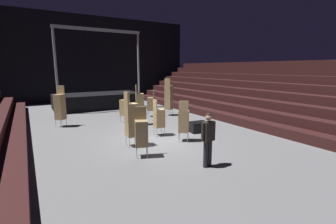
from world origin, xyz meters
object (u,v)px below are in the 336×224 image
(chair_stack_mid_right, at_px, (140,105))
(chair_stack_rear_right, at_px, (159,118))
(man_with_tie, at_px, (208,137))
(chair_stack_rear_left, at_px, (151,104))
(chair_stack_rear_centre, at_px, (125,107))
(chair_stack_front_right, at_px, (141,132))
(chair_stack_front_left, at_px, (169,97))
(chair_stack_aisle_left, at_px, (60,106))
(stage_riser, at_px, (98,100))
(chair_stack_mid_left, at_px, (131,119))
(equipment_road_case, at_px, (198,127))
(chair_stack_mid_centre, at_px, (184,121))

(chair_stack_mid_right, xyz_separation_m, chair_stack_rear_right, (-0.11, -2.42, -0.25))
(man_with_tie, relative_size, chair_stack_mid_right, 0.80)
(man_with_tie, distance_m, chair_stack_rear_left, 8.43)
(chair_stack_mid_right, xyz_separation_m, chair_stack_rear_left, (1.58, 1.73, -0.25))
(chair_stack_rear_centre, bearing_deg, chair_stack_front_right, -136.73)
(man_with_tie, xyz_separation_m, chair_stack_front_left, (3.30, 7.94, 0.23))
(chair_stack_aisle_left, bearing_deg, stage_riser, -78.88)
(chair_stack_front_left, height_order, chair_stack_mid_right, chair_stack_front_left)
(chair_stack_front_left, height_order, chair_stack_front_right, chair_stack_front_left)
(chair_stack_aisle_left, bearing_deg, chair_stack_rear_left, -136.84)
(stage_riser, relative_size, chair_stack_rear_right, 3.79)
(chair_stack_rear_right, bearing_deg, man_with_tie, -0.76)
(chair_stack_front_right, xyz_separation_m, chair_stack_mid_right, (1.97, 4.54, 0.21))
(man_with_tie, bearing_deg, stage_riser, -96.39)
(chair_stack_mid_left, xyz_separation_m, chair_stack_mid_right, (1.81, 3.22, 0.00))
(equipment_road_case, bearing_deg, chair_stack_rear_left, 93.64)
(chair_stack_mid_centre, bearing_deg, stage_riser, 132.73)
(chair_stack_front_right, bearing_deg, stage_riser, -76.47)
(chair_stack_rear_centre, bearing_deg, equipment_road_case, -90.57)
(chair_stack_front_left, distance_m, chair_stack_aisle_left, 6.65)
(chair_stack_front_right, distance_m, chair_stack_mid_centre, 2.48)
(chair_stack_mid_right, distance_m, chair_stack_aisle_left, 4.26)
(chair_stack_rear_left, height_order, chair_stack_rear_right, same)
(chair_stack_rear_right, height_order, chair_stack_rear_centre, chair_stack_rear_centre)
(chair_stack_front_right, height_order, chair_stack_mid_right, chair_stack_mid_right)
(man_with_tie, relative_size, chair_stack_rear_left, 1.04)
(man_with_tie, xyz_separation_m, chair_stack_mid_right, (0.52, 6.43, 0.10))
(chair_stack_mid_left, distance_m, chair_stack_mid_right, 3.69)
(stage_riser, relative_size, equipment_road_case, 7.21)
(chair_stack_front_left, xyz_separation_m, chair_stack_rear_centre, (-3.27, -0.49, -0.34))
(chair_stack_rear_left, bearing_deg, chair_stack_mid_left, -177.89)
(chair_stack_aisle_left, bearing_deg, chair_stack_rear_right, 175.46)
(chair_stack_mid_centre, relative_size, chair_stack_rear_left, 1.05)
(man_with_tie, relative_size, chair_stack_rear_right, 1.04)
(stage_riser, bearing_deg, equipment_road_case, -76.50)
(chair_stack_front_right, bearing_deg, chair_stack_rear_right, -110.48)
(chair_stack_rear_centre, xyz_separation_m, chair_stack_aisle_left, (-3.38, 0.78, 0.21))
(chair_stack_rear_left, bearing_deg, equipment_road_case, -139.91)
(chair_stack_mid_right, bearing_deg, chair_stack_front_left, 138.05)
(chair_stack_mid_centre, distance_m, chair_stack_rear_centre, 4.84)
(chair_stack_aisle_left, bearing_deg, chair_stack_mid_centre, 171.28)
(chair_stack_front_right, relative_size, chair_stack_aisle_left, 0.81)
(chair_stack_mid_left, xyz_separation_m, chair_stack_aisle_left, (-2.05, 5.02, 0.00))
(man_with_tie, relative_size, chair_stack_mid_left, 0.80)
(man_with_tie, xyz_separation_m, chair_stack_mid_centre, (0.90, 2.68, -0.11))
(man_with_tie, xyz_separation_m, chair_stack_aisle_left, (-3.35, 8.23, 0.10))
(chair_stack_mid_centre, bearing_deg, chair_stack_rear_right, 148.54)
(chair_stack_front_right, distance_m, chair_stack_rear_centre, 5.75)
(chair_stack_front_left, xyz_separation_m, chair_stack_front_right, (-4.75, -6.05, -0.34))
(chair_stack_mid_right, height_order, chair_stack_aisle_left, same)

